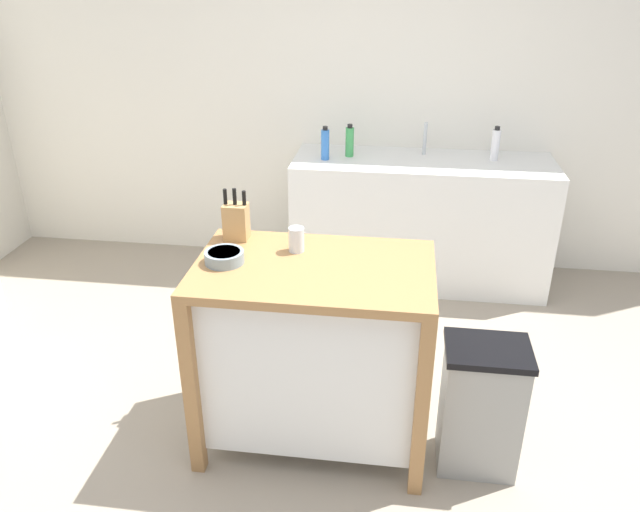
{
  "coord_description": "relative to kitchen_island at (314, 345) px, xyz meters",
  "views": [
    {
      "loc": [
        0.24,
        -2.15,
        2.11
      ],
      "look_at": [
        -0.1,
        0.39,
        0.87
      ],
      "focal_mm": 34.77,
      "sensor_mm": 36.0,
      "label": 1
    }
  ],
  "objects": [
    {
      "name": "ground_plane",
      "position": [
        0.1,
        -0.19,
        -0.51
      ],
      "size": [
        6.64,
        6.64,
        0.0
      ],
      "primitive_type": "plane",
      "color": "gray",
      "rests_on": "ground"
    },
    {
      "name": "wall_back",
      "position": [
        0.1,
        2.05,
        0.79
      ],
      "size": [
        5.64,
        0.1,
        2.6
      ],
      "primitive_type": "cube",
      "color": "silver",
      "rests_on": "ground"
    },
    {
      "name": "kitchen_island",
      "position": [
        0.0,
        0.0,
        0.0
      ],
      "size": [
        1.03,
        0.67,
        0.92
      ],
      "color": "#9E7042",
      "rests_on": "ground"
    },
    {
      "name": "knife_block",
      "position": [
        -0.4,
        0.23,
        0.49
      ],
      "size": [
        0.11,
        0.09,
        0.25
      ],
      "color": "tan",
      "rests_on": "kitchen_island"
    },
    {
      "name": "bowl_ceramic_small",
      "position": [
        -0.39,
        -0.02,
        0.43
      ],
      "size": [
        0.17,
        0.17,
        0.05
      ],
      "color": "gray",
      "rests_on": "kitchen_island"
    },
    {
      "name": "drinking_cup",
      "position": [
        -0.1,
        0.14,
        0.46
      ],
      "size": [
        0.07,
        0.07,
        0.11
      ],
      "color": "silver",
      "rests_on": "kitchen_island"
    },
    {
      "name": "trash_bin",
      "position": [
        0.76,
        -0.09,
        -0.19
      ],
      "size": [
        0.36,
        0.28,
        0.63
      ],
      "color": "gray",
      "rests_on": "ground"
    },
    {
      "name": "sink_counter",
      "position": [
        0.49,
        1.7,
        -0.07
      ],
      "size": [
        1.74,
        0.6,
        0.88
      ],
      "color": "silver",
      "rests_on": "ground"
    },
    {
      "name": "sink_faucet",
      "position": [
        0.49,
        1.84,
        0.48
      ],
      "size": [
        0.02,
        0.02,
        0.22
      ],
      "color": "#B7BCC1",
      "rests_on": "sink_counter"
    },
    {
      "name": "bottle_hand_soap",
      "position": [
        -0.16,
        1.64,
        0.47
      ],
      "size": [
        0.06,
        0.06,
        0.22
      ],
      "color": "blue",
      "rests_on": "sink_counter"
    },
    {
      "name": "bottle_dish_soap",
      "position": [
        -0.01,
        1.73,
        0.47
      ],
      "size": [
        0.06,
        0.06,
        0.22
      ],
      "color": "green",
      "rests_on": "sink_counter"
    },
    {
      "name": "bottle_spray_cleaner",
      "position": [
        0.95,
        1.78,
        0.48
      ],
      "size": [
        0.06,
        0.06,
        0.23
      ],
      "color": "white",
      "rests_on": "sink_counter"
    }
  ]
}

